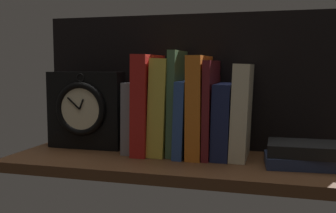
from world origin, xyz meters
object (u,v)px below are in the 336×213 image
Objects in this scene: book_yellow_seinlanguage at (164,106)px; book_navy_bierce at (224,120)px; book_blue_modern at (186,118)px; framed_clock at (85,110)px; book_cream_twain at (242,111)px; book_orange_pandolfini at (199,106)px; book_stack_side at (303,154)px; book_maroon_dawkins at (211,109)px; book_green_romantic at (177,103)px; book_gray_chess at (135,117)px; book_red_requiem at (148,104)px.

book_navy_bierce is at bearing 0.00° from book_yellow_seinlanguage.
framed_clock is (-28.09, 0.18, 1.15)cm from book_blue_modern.
framed_clock reaches higher than book_navy_bierce.
book_yellow_seinlanguage is at bearing 180.00° from book_cream_twain.
book_yellow_seinlanguage is 1.30× the size of book_blue_modern.
book_orange_pandolfini is 1.48× the size of book_stack_side.
book_maroon_dawkins is (12.05, 0.00, -0.27)cm from book_yellow_seinlanguage.
book_blue_modern is 13.85cm from book_cream_twain.
book_gray_chess is at bearing 180.00° from book_green_romantic.
book_gray_chess is at bearing -180.00° from book_navy_bierce.
book_gray_chess is at bearing 173.20° from book_stack_side.
book_gray_chess is 1.00× the size of book_navy_bierce.
book_navy_bierce is (3.20, 0.00, -2.77)cm from book_maroon_dawkins.
book_red_requiem is at bearing 172.54° from book_stack_side.
book_orange_pandolfini is 31.45cm from framed_clock.
book_navy_bierce is 1.08× the size of book_stack_side.
book_red_requiem reaches higher than book_blue_modern.
book_red_requiem is 1.10× the size of book_cream_twain.
book_gray_chess is at bearing 180.00° from book_blue_modern.
framed_clock reaches higher than book_stack_side.
book_cream_twain is (13.69, -0.00, 2.08)cm from book_blue_modern.
book_yellow_seinlanguage reaches higher than book_navy_bierce.
book_orange_pandolfini is at bearing -180.00° from book_navy_bierce.
book_yellow_seinlanguage reaches higher than book_maroon_dawkins.
book_orange_pandolfini is at bearing 0.00° from book_green_romantic.
book_stack_side is (37.76, -4.94, -9.81)cm from book_red_requiem.
book_red_requiem is 13.39cm from book_orange_pandolfini.
book_red_requiem reaches higher than book_yellow_seinlanguage.
book_blue_modern is 0.90× the size of framed_clock.
book_blue_modern is 1.12× the size of book_stack_side.
book_yellow_seinlanguage is 1.16× the size of framed_clock.
framed_clock is at bearing 179.54° from book_yellow_seinlanguage.
book_orange_pandolfini is 26.67cm from book_stack_side.
book_maroon_dawkins reaches higher than book_gray_chess.
book_yellow_seinlanguage reaches higher than book_blue_modern.
framed_clock is at bearing 179.29° from book_gray_chess.
book_cream_twain is 17.17cm from book_stack_side.
book_orange_pandolfini is at bearing 168.54° from book_stack_side.
book_maroon_dawkins reaches higher than book_navy_bierce.
book_blue_modern is at bearing -180.00° from book_navy_bierce.
book_blue_modern is (5.80, 0.00, -2.75)cm from book_yellow_seinlanguage.
book_green_romantic is at bearing 170.68° from book_stack_side.
book_red_requiem is at bearing 180.00° from book_blue_modern.
framed_clock is at bearing 174.75° from book_stack_side.
book_gray_chess is 14.37cm from framed_clock.
book_maroon_dawkins is 1.31× the size of book_navy_bierce.
book_orange_pandolfini reaches higher than book_cream_twain.
book_green_romantic is 1.56× the size of book_stack_side.
book_yellow_seinlanguage is 9.11cm from book_orange_pandolfini.
book_gray_chess is 23.24cm from book_navy_bierce.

